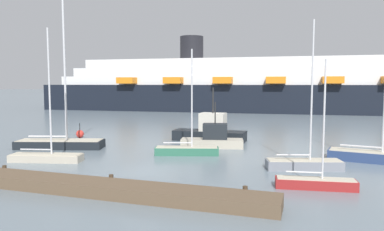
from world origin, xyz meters
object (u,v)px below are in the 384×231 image
object	(u,v)px
sailboat_2	(46,155)
channel_buoy_1	(80,134)
fishing_boat_0	(213,139)
fishing_boat_1	(211,131)
sailboat_5	(375,154)
sailboat_1	(60,142)
sailboat_4	(187,149)
sailboat_0	(304,162)
sailboat_3	(316,182)
cruise_ship	(275,87)

from	to	relation	value
sailboat_2	channel_buoy_1	bearing A→B (deg)	99.81
fishing_boat_0	fishing_boat_1	world-z (taller)	fishing_boat_1
sailboat_5	sailboat_1	bearing A→B (deg)	-165.39
sailboat_4	fishing_boat_1	xyz separation A→B (m)	(-0.04, 7.47, 0.51)
sailboat_0	channel_buoy_1	size ratio (longest dim) A/B	6.36
channel_buoy_1	sailboat_2	bearing A→B (deg)	-66.54
sailboat_0	sailboat_3	xyz separation A→B (m)	(0.64, -4.38, -0.09)
sailboat_4	sailboat_5	bearing A→B (deg)	-9.60
sailboat_2	sailboat_4	world-z (taller)	sailboat_2
sailboat_4	sailboat_5	distance (m)	13.81
fishing_boat_0	cruise_ship	distance (m)	45.06
sailboat_1	channel_buoy_1	distance (m)	6.22
sailboat_2	fishing_boat_0	size ratio (longest dim) A/B	1.68
sailboat_4	cruise_ship	size ratio (longest dim) A/B	0.08
sailboat_1	sailboat_3	xyz separation A→B (m)	(21.02, -6.12, -0.20)
sailboat_4	fishing_boat_0	distance (m)	4.05
sailboat_4	cruise_ship	xyz separation A→B (m)	(2.66, 48.71, 4.52)
sailboat_1	cruise_ship	xyz separation A→B (m)	(14.14, 49.30, 4.37)
channel_buoy_1	sailboat_3	bearing A→B (deg)	-27.38
sailboat_0	sailboat_1	distance (m)	20.45
fishing_boat_0	channel_buoy_1	bearing A→B (deg)	161.86
fishing_boat_1	cruise_ship	xyz separation A→B (m)	(2.71, 41.24, 4.01)
sailboat_1	fishing_boat_1	distance (m)	13.99
sailboat_1	fishing_boat_0	distance (m)	13.38
fishing_boat_0	cruise_ship	bearing A→B (deg)	75.29
fishing_boat_1	sailboat_2	bearing A→B (deg)	-123.75
sailboat_3	fishing_boat_0	world-z (taller)	sailboat_3
sailboat_1	fishing_boat_1	bearing A→B (deg)	18.64
fishing_boat_0	fishing_boat_1	xyz separation A→B (m)	(-1.18, 3.59, 0.19)
channel_buoy_1	cruise_ship	size ratio (longest dim) A/B	0.02
sailboat_4	cruise_ship	distance (m)	48.99
fishing_boat_0	fishing_boat_1	bearing A→B (deg)	95.45
sailboat_0	sailboat_2	bearing A→B (deg)	173.70
fishing_boat_1	cruise_ship	size ratio (longest dim) A/B	0.07
sailboat_0	sailboat_3	distance (m)	4.43
sailboat_1	sailboat_4	bearing A→B (deg)	-13.59
sailboat_1	sailboat_5	world-z (taller)	sailboat_1
sailboat_2	fishing_boat_1	xyz separation A→B (m)	(8.87, 12.93, 0.49)
sailboat_2	fishing_boat_0	distance (m)	13.72
sailboat_0	sailboat_4	bearing A→B (deg)	149.05
sailboat_4	sailboat_2	bearing A→B (deg)	-164.84
sailboat_5	fishing_boat_1	bearing A→B (deg)	166.57
sailboat_0	fishing_boat_1	xyz separation A→B (m)	(-8.94, 9.80, 0.48)
channel_buoy_1	cruise_ship	bearing A→B (deg)	69.51
sailboat_1	fishing_boat_1	xyz separation A→B (m)	(11.43, 8.06, 0.36)
sailboat_0	sailboat_5	world-z (taller)	sailboat_5
sailboat_4	sailboat_0	bearing A→B (deg)	-31.02
sailboat_3	sailboat_4	world-z (taller)	sailboat_4
sailboat_4	channel_buoy_1	distance (m)	14.55
sailboat_1	fishing_boat_0	xyz separation A→B (m)	(12.61, 4.47, 0.17)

